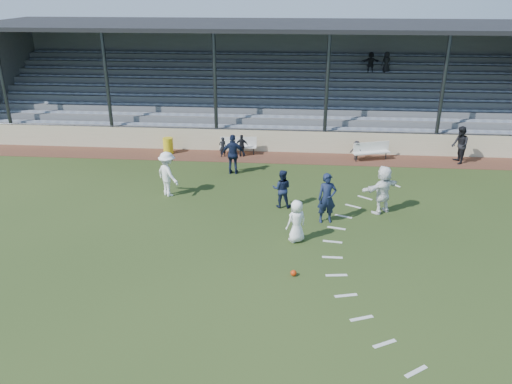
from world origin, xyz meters
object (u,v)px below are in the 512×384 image
(bench_right, at_px, (371,149))
(football, at_px, (294,273))
(bench_left, at_px, (238,144))
(trash_bin, at_px, (168,146))
(player_white_lead, at_px, (296,221))
(player_navy_lead, at_px, (327,198))
(official, at_px, (460,145))

(bench_right, bearing_deg, football, -125.94)
(bench_left, xyz_separation_m, trash_bin, (-3.87, -0.20, -0.13))
(football, distance_m, player_white_lead, 2.48)
(trash_bin, bearing_deg, bench_left, 2.94)
(bench_right, distance_m, trash_bin, 11.02)
(bench_left, relative_size, player_white_lead, 1.27)
(trash_bin, xyz_separation_m, player_navy_lead, (8.30, -7.89, 0.55))
(bench_right, distance_m, football, 12.46)
(player_white_lead, xyz_separation_m, player_navy_lead, (1.16, 1.70, 0.21))
(player_white_lead, xyz_separation_m, official, (8.33, 9.28, 0.19))
(player_white_lead, height_order, player_navy_lead, player_navy_lead)
(bench_left, distance_m, trash_bin, 3.88)
(bench_right, distance_m, official, 4.48)
(official, bearing_deg, bench_right, -95.50)
(player_white_lead, distance_m, player_navy_lead, 2.07)
(player_white_lead, relative_size, official, 0.82)
(player_white_lead, bearing_deg, trash_bin, -88.11)
(player_white_lead, height_order, official, official)
(football, distance_m, official, 14.39)
(bench_right, bearing_deg, official, -19.57)
(official, bearing_deg, player_navy_lead, -46.92)
(trash_bin, bearing_deg, bench_right, -0.78)
(bench_right, xyz_separation_m, player_white_lead, (-3.87, -9.44, 0.22))
(official, bearing_deg, football, -39.21)
(bench_right, height_order, player_navy_lead, player_navy_lead)
(bench_left, height_order, football, bench_left)
(bench_right, height_order, football, bench_right)
(bench_right, height_order, official, official)
(bench_left, height_order, player_white_lead, player_white_lead)
(player_white_lead, bearing_deg, bench_left, -106.29)
(official, bearing_deg, player_white_lead, -45.41)
(player_navy_lead, relative_size, official, 1.03)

